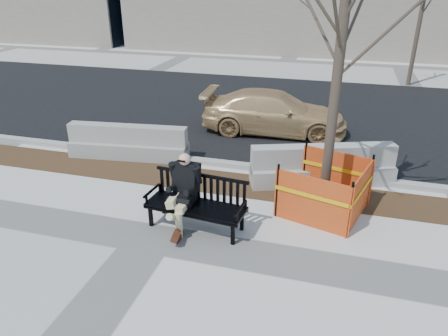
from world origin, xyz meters
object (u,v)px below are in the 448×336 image
(tree_fence, at_px, (322,210))
(jersey_barrier_right, at_px, (321,183))
(seated_man, at_px, (185,223))
(bench, at_px, (196,227))
(sedan, at_px, (273,132))
(jersey_barrier_left, at_px, (130,157))

(tree_fence, distance_m, jersey_barrier_right, 1.31)
(seated_man, distance_m, tree_fence, 2.91)
(tree_fence, bearing_deg, jersey_barrier_right, 95.12)
(bench, height_order, sedan, sedan)
(sedan, xyz_separation_m, jersey_barrier_right, (1.70, -3.23, 0.00))
(bench, height_order, seated_man, seated_man)
(tree_fence, distance_m, jersey_barrier_left, 5.46)
(bench, xyz_separation_m, tree_fence, (2.35, 1.36, 0.00))
(tree_fence, xyz_separation_m, jersey_barrier_left, (-5.26, 1.46, 0.00))
(tree_fence, relative_size, jersey_barrier_left, 1.82)
(jersey_barrier_right, bearing_deg, sedan, 97.70)
(bench, xyz_separation_m, sedan, (0.54, 5.89, 0.00))
(tree_fence, xyz_separation_m, jersey_barrier_right, (-0.12, 1.30, 0.00))
(seated_man, xyz_separation_m, tree_fence, (2.62, 1.28, 0.00))
(sedan, height_order, jersey_barrier_left, sedan)
(sedan, distance_m, jersey_barrier_left, 4.61)
(sedan, xyz_separation_m, jersey_barrier_left, (-3.44, -3.07, 0.00))
(jersey_barrier_left, bearing_deg, tree_fence, -22.37)
(bench, bearing_deg, seated_man, 168.96)
(seated_man, bearing_deg, jersey_barrier_right, 51.53)
(sedan, bearing_deg, tree_fence, -161.59)
(sedan, bearing_deg, bench, 171.41)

